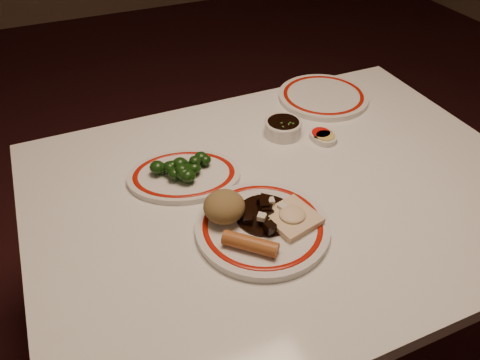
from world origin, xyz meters
name	(u,v)px	position (x,y,z in m)	size (l,w,h in m)	color
ground	(273,355)	(0.00, 0.00, 0.00)	(7.00, 7.00, 0.00)	black
dining_table	(285,215)	(0.00, 0.00, 0.66)	(1.20, 0.90, 0.75)	white
main_plate	(262,227)	(-0.12, -0.11, 0.76)	(0.37, 0.37, 0.02)	silver
rice_mound	(224,207)	(-0.18, -0.06, 0.80)	(0.09, 0.09, 0.06)	olive
spring_roll	(250,244)	(-0.17, -0.16, 0.78)	(0.03, 0.03, 0.11)	#AD602A
fried_wonton	(292,217)	(-0.06, -0.12, 0.78)	(0.12, 0.12, 0.03)	beige
stirfry_heap	(265,213)	(-0.10, -0.09, 0.78)	(0.13, 0.13, 0.03)	black
broccoli_plate	(184,175)	(-0.22, 0.13, 0.76)	(0.32, 0.30, 0.02)	silver
broccoli_pile	(182,168)	(-0.22, 0.12, 0.79)	(0.15, 0.10, 0.05)	#23471C
soy_bowl	(283,128)	(0.09, 0.20, 0.77)	(0.10, 0.10, 0.04)	silver
sweet_sour_dish	(321,135)	(0.18, 0.15, 0.76)	(0.06, 0.06, 0.02)	silver
mustard_dish	(325,138)	(0.19, 0.13, 0.76)	(0.06, 0.06, 0.02)	silver
far_plate	(323,96)	(0.30, 0.33, 0.76)	(0.28, 0.28, 0.02)	silver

